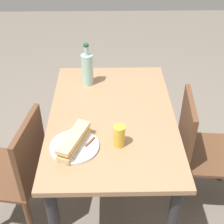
# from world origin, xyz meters

# --- Properties ---
(ground_plane) EXTENTS (8.00, 8.00, 0.00)m
(ground_plane) POSITION_xyz_m (0.00, 0.00, 0.00)
(ground_plane) COLOR #6B6056
(dining_table) EXTENTS (1.13, 0.73, 0.77)m
(dining_table) POSITION_xyz_m (0.00, 0.00, 0.64)
(dining_table) COLOR #997251
(dining_table) RESTS_ON ground
(chair_far) EXTENTS (0.44, 0.44, 0.85)m
(chair_far) POSITION_xyz_m (-0.01, 0.56, 0.49)
(chair_far) COLOR brown
(chair_far) RESTS_ON ground
(chair_near) EXTENTS (0.46, 0.46, 0.85)m
(chair_near) POSITION_xyz_m (0.16, -0.56, 0.49)
(chair_near) COLOR brown
(chair_near) RESTS_ON ground
(plate_near) EXTENTS (0.25, 0.25, 0.01)m
(plate_near) POSITION_xyz_m (0.27, -0.20, 0.78)
(plate_near) COLOR white
(plate_near) RESTS_ON dining_table
(baguette_sandwich_near) EXTENTS (0.27, 0.16, 0.07)m
(baguette_sandwich_near) POSITION_xyz_m (0.27, -0.20, 0.82)
(baguette_sandwich_near) COLOR #DBB77A
(baguette_sandwich_near) RESTS_ON plate_near
(knife_near) EXTENTS (0.16, 0.11, 0.01)m
(knife_near) POSITION_xyz_m (0.29, -0.14, 0.79)
(knife_near) COLOR silver
(knife_near) RESTS_ON plate_near
(water_bottle) EXTENTS (0.08, 0.08, 0.29)m
(water_bottle) POSITION_xyz_m (-0.35, -0.15, 0.89)
(water_bottle) COLOR #99C6B7
(water_bottle) RESTS_ON dining_table
(beer_glass) EXTENTS (0.06, 0.06, 0.12)m
(beer_glass) POSITION_xyz_m (0.26, 0.03, 0.83)
(beer_glass) COLOR gold
(beer_glass) RESTS_ON dining_table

